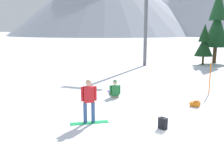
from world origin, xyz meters
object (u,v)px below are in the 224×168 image
at_px(snowboarder_midground, 114,91).
at_px(ski_lift_tower, 146,3).
at_px(backpack_orange, 195,104).
at_px(pine_tree_twin, 217,22).
at_px(pine_tree_short, 204,43).
at_px(trail_marker_pole, 210,79).
at_px(snowboarder_foreground, 89,100).
at_px(backpack_black, 163,123).

xyz_separation_m(snowboarder_midground, ski_lift_tower, (-1.93, 13.66, 6.04)).
bearing_deg(backpack_orange, pine_tree_twin, 88.62).
height_order(backpack_orange, ski_lift_tower, ski_lift_tower).
distance_m(snowboarder_midground, pine_tree_short, 17.02).
height_order(backpack_orange, pine_tree_twin, pine_tree_twin).
bearing_deg(trail_marker_pole, backpack_orange, -100.33).
height_order(snowboarder_foreground, snowboarder_midground, snowboarder_foreground).
height_order(trail_marker_pole, pine_tree_short, pine_tree_short).
distance_m(trail_marker_pole, pine_tree_twin, 16.52).
height_order(snowboarder_foreground, pine_tree_twin, pine_tree_twin).
relative_size(trail_marker_pole, pine_tree_short, 0.43).
bearing_deg(snowboarder_foreground, ski_lift_tower, 98.15).
bearing_deg(snowboarder_midground, snowboarder_foreground, -81.49).
xyz_separation_m(pine_tree_short, pine_tree_twin, (1.10, 2.23, 2.17)).
bearing_deg(pine_tree_twin, snowboarder_midground, -104.62).
relative_size(snowboarder_midground, backpack_black, 3.53).
relative_size(snowboarder_midground, backpack_orange, 3.02).
bearing_deg(snowboarder_midground, pine_tree_twin, 75.38).
bearing_deg(backpack_orange, ski_lift_tower, 114.44).
distance_m(snowboarder_midground, trail_marker_pole, 5.61).
xyz_separation_m(snowboarder_foreground, ski_lift_tower, (-2.59, 18.07, 5.44)).
bearing_deg(trail_marker_pole, pine_tree_twin, 90.25).
bearing_deg(ski_lift_tower, trail_marker_pole, -58.17).
distance_m(pine_tree_short, ski_lift_tower, 7.52).
distance_m(backpack_orange, backpack_black, 3.71).
distance_m(snowboarder_foreground, snowboarder_midground, 4.50).
bearing_deg(snowboarder_midground, backpack_orange, -4.06).
relative_size(backpack_black, ski_lift_tower, 0.04).
height_order(backpack_orange, backpack_black, backpack_black).
bearing_deg(backpack_orange, backpack_black, -103.62).
distance_m(trail_marker_pole, pine_tree_short, 14.01).
bearing_deg(trail_marker_pole, snowboarder_midground, -152.44).
relative_size(snowboarder_midground, pine_tree_short, 0.38).
relative_size(snowboarder_midground, pine_tree_twin, 0.20).
xyz_separation_m(snowboarder_midground, backpack_orange, (4.42, -0.31, -0.21)).
xyz_separation_m(trail_marker_pole, ski_lift_tower, (-6.88, 11.08, 5.45)).
distance_m(snowboarder_midground, backpack_black, 5.29).
height_order(snowboarder_foreground, backpack_black, snowboarder_foreground).
bearing_deg(trail_marker_pole, ski_lift_tower, 121.83).
xyz_separation_m(snowboarder_foreground, backpack_orange, (3.76, 4.10, -0.82)).
relative_size(backpack_orange, trail_marker_pole, 0.29).
xyz_separation_m(snowboarder_foreground, pine_tree_short, (3.12, 20.88, 1.43)).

